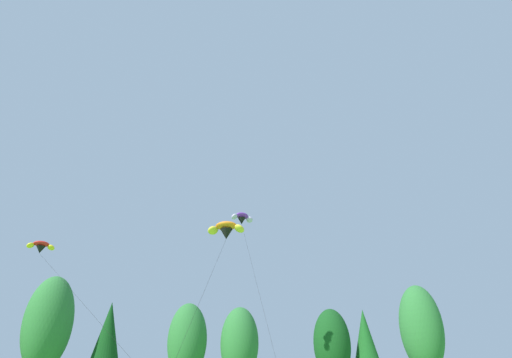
# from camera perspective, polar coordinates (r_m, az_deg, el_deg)

# --- Properties ---
(treeline_tree_c) EXTENTS (5.65, 5.65, 14.27)m
(treeline_tree_c) POSITION_cam_1_polar(r_m,az_deg,el_deg) (59.64, -26.02, -16.92)
(treeline_tree_c) COLOR #472D19
(treeline_tree_c) RESTS_ON ground_plane
(treeline_tree_d) EXTENTS (4.15, 4.15, 11.57)m
(treeline_tree_d) POSITION_cam_1_polar(r_m,az_deg,el_deg) (59.64, -19.25, -19.38)
(treeline_tree_d) COLOR #472D19
(treeline_tree_d) RESTS_ON ground_plane
(treeline_tree_e) EXTENTS (4.91, 4.91, 11.53)m
(treeline_tree_e) POSITION_cam_1_polar(r_m,az_deg,el_deg) (58.00, -9.17, -20.52)
(treeline_tree_e) COLOR #472D19
(treeline_tree_e) RESTS_ON ground_plane
(treeline_tree_f) EXTENTS (4.78, 4.78, 11.03)m
(treeline_tree_f) POSITION_cam_1_polar(r_m,az_deg,el_deg) (57.31, -2.21, -21.04)
(treeline_tree_f) COLOR #472D19
(treeline_tree_f) RESTS_ON ground_plane
(treeline_tree_g) EXTENTS (4.83, 4.83, 11.21)m
(treeline_tree_g) POSITION_cam_1_polar(r_m,az_deg,el_deg) (60.69, 10.12, -20.85)
(treeline_tree_g) COLOR #472D19
(treeline_tree_g) RESTS_ON ground_plane
(treeline_tree_h) EXTENTS (4.07, 4.07, 11.25)m
(treeline_tree_h) POSITION_cam_1_polar(r_m,az_deg,el_deg) (62.31, 14.43, -20.36)
(treeline_tree_h) COLOR #472D19
(treeline_tree_h) RESTS_ON ground_plane
(treeline_tree_i) EXTENTS (5.85, 5.85, 15.01)m
(treeline_tree_i) POSITION_cam_1_polar(r_m,az_deg,el_deg) (67.32, 21.21, -18.08)
(treeline_tree_i) COLOR #472D19
(treeline_tree_i) RESTS_ON ground_plane
(parafoil_kite_high_orange) EXTENTS (6.07, 9.90, 13.22)m
(parafoil_kite_high_orange) POSITION_cam_1_polar(r_m,az_deg,el_deg) (37.14, -4.01, -6.77)
(parafoil_kite_high_orange) COLOR orange
(parafoil_kite_mid_purple) EXTENTS (2.97, 20.48, 19.48)m
(parafoil_kite_mid_purple) POSITION_cam_1_polar(r_m,az_deg,el_deg) (51.17, -1.90, -5.28)
(parafoil_kite_mid_purple) COLOR purple
(parafoil_kite_far_red_yellow) EXTENTS (14.00, 18.52, 13.18)m
(parafoil_kite_far_red_yellow) POSITION_cam_1_polar(r_m,az_deg,el_deg) (47.24, -26.80, -8.07)
(parafoil_kite_far_red_yellow) COLOR red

